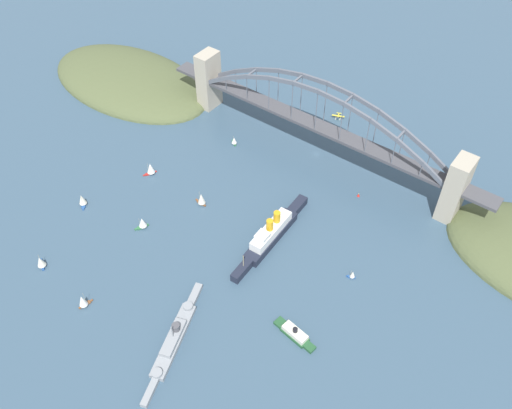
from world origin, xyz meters
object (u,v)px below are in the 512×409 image
at_px(harbor_arch_bridge, 319,126).
at_px(harbor_ferry_steamer, 295,334).
at_px(small_boat_4, 82,200).
at_px(small_boat_8, 201,199).
at_px(small_boat_2, 352,274).
at_px(ocean_liner, 271,233).
at_px(small_boat_7, 41,262).
at_px(seaplane_taxiing_near_bridge, 338,116).
at_px(small_boat_6, 151,168).
at_px(small_boat_0, 142,223).
at_px(channel_marker_buoy, 359,195).
at_px(small_boat_1, 83,301).
at_px(small_boat_3, 234,141).
at_px(naval_cruiser, 174,339).

xyz_separation_m(harbor_arch_bridge, harbor_ferry_steamer, (-78.11, 146.37, -25.47)).
bearing_deg(small_boat_4, small_boat_8, -142.84).
bearing_deg(small_boat_8, small_boat_2, -176.31).
xyz_separation_m(ocean_liner, small_boat_8, (60.01, 3.05, -0.44)).
xyz_separation_m(harbor_ferry_steamer, small_boat_7, (161.21, 56.41, 2.51)).
height_order(harbor_ferry_steamer, seaplane_taxiing_near_bridge, harbor_ferry_steamer).
xyz_separation_m(harbor_ferry_steamer, small_boat_6, (167.23, -51.13, 2.93)).
relative_size(small_boat_0, small_boat_7, 0.97).
relative_size(small_boat_6, channel_marker_buoy, 4.12).
bearing_deg(small_boat_4, small_boat_2, -162.49).
relative_size(small_boat_2, small_boat_6, 0.63).
xyz_separation_m(seaplane_taxiing_near_bridge, small_boat_8, (26.75, 147.50, 3.52)).
relative_size(small_boat_1, channel_marker_buoy, 4.13).
bearing_deg(harbor_ferry_steamer, small_boat_1, 27.55).
bearing_deg(harbor_ferry_steamer, small_boat_8, -23.31).
bearing_deg(channel_marker_buoy, small_boat_7, 53.57).
relative_size(small_boat_1, small_boat_3, 1.50).
bearing_deg(harbor_ferry_steamer, small_boat_6, -17.00).
xyz_separation_m(harbor_arch_bridge, small_boat_4, (105.09, 148.87, -22.83)).
bearing_deg(seaplane_taxiing_near_bridge, small_boat_1, 83.84).
bearing_deg(small_boat_4, small_boat_1, 139.39).
distance_m(naval_cruiser, small_boat_1, 63.25).
bearing_deg(seaplane_taxiing_near_bridge, ocean_liner, 102.97).
height_order(harbor_arch_bridge, small_boat_4, harbor_arch_bridge).
height_order(small_boat_1, small_boat_3, small_boat_1).
height_order(naval_cruiser, channel_marker_buoy, naval_cruiser).
relative_size(ocean_liner, small_boat_6, 7.72).
distance_m(small_boat_4, small_boat_7, 58.23).
relative_size(small_boat_2, small_boat_8, 0.61).
bearing_deg(seaplane_taxiing_near_bridge, small_boat_6, 61.46).
xyz_separation_m(harbor_arch_bridge, ocean_liner, (-23.44, 93.90, -21.88)).
height_order(small_boat_1, channel_marker_buoy, small_boat_1).
relative_size(small_boat_6, small_boat_8, 0.96).
relative_size(harbor_arch_bridge, small_boat_2, 39.17).
height_order(harbor_arch_bridge, small_boat_8, harbor_arch_bridge).
relative_size(small_boat_1, small_boat_7, 1.09).
bearing_deg(small_boat_8, harbor_arch_bridge, -110.67).
xyz_separation_m(seaplane_taxiing_near_bridge, small_boat_7, (73.27, 253.34, 2.87)).
distance_m(naval_cruiser, seaplane_taxiing_near_bridge, 244.40).
relative_size(naval_cruiser, small_boat_3, 10.51).
bearing_deg(small_boat_0, naval_cruiser, 146.00).
bearing_deg(ocean_liner, small_boat_1, 61.59).
distance_m(ocean_liner, small_boat_8, 60.09).
relative_size(small_boat_4, channel_marker_buoy, 3.91).
height_order(harbor_arch_bridge, channel_marker_buoy, harbor_arch_bridge).
bearing_deg(small_boat_2, small_boat_7, 34.20).
relative_size(ocean_liner, harbor_ferry_steamer, 2.95).
relative_size(small_boat_1, small_boat_4, 1.06).
bearing_deg(channel_marker_buoy, small_boat_6, 27.80).
height_order(ocean_liner, naval_cruiser, ocean_liner).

